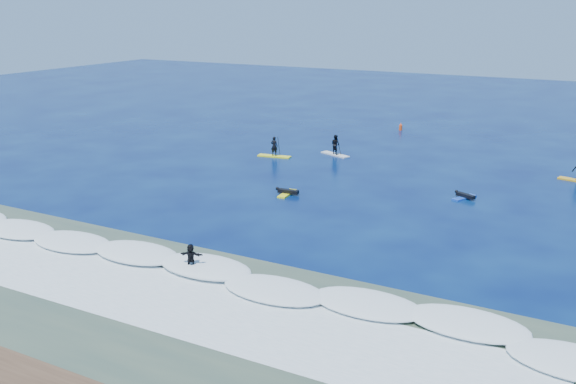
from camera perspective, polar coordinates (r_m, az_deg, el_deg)
The scene contains 10 objects.
ground at distance 38.54m, azimuth -0.08°, elevation -1.62°, with size 160.00×160.00×0.00m, color #030E41.
shallow_water at distance 27.92m, azimuth -14.11°, elevation -9.42°, with size 90.00×13.00×0.01m, color #35493C.
breaking_wave at distance 30.68m, azimuth -9.09°, elevation -6.70°, with size 40.00×6.00×0.30m, color white.
whitewater at distance 28.58m, azimuth -12.76°, elevation -8.70°, with size 34.00×5.00×0.02m, color silver.
sup_paddler_left at distance 51.84m, azimuth -1.23°, elevation 3.80°, with size 2.80×1.07×1.92m.
sup_paddler_center at distance 52.51m, azimuth 4.24°, elevation 4.06°, with size 2.82×1.69×1.94m.
prone_paddler_near at distance 41.65m, azimuth -0.08°, elevation -0.02°, with size 1.60×2.04×0.42m.
prone_paddler_far at distance 42.32m, azimuth 15.42°, elevation -0.37°, with size 1.44×1.93×0.40m.
wave_surfer at distance 29.83m, azimuth -8.62°, elevation -5.84°, with size 1.81×0.99×1.26m.
marker_buoy at distance 63.86m, azimuth 9.98°, elevation 5.72°, with size 0.32×0.32×0.76m.
Camera 1 is at (17.48, -32.20, 11.95)m, focal length 40.00 mm.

